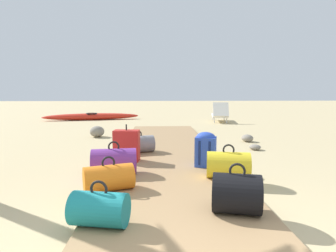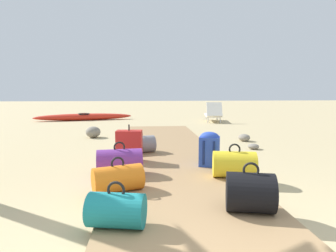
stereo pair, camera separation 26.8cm
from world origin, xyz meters
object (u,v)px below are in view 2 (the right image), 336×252
duffel_bag_teal (116,210)px  duffel_bag_purple (120,162)px  backpack_blue (209,148)px  lounge_chair (213,114)px  duffel_bag_orange (118,178)px  kayak (84,117)px  suitcase_red (129,146)px  duffel_bag_grey (139,144)px  duffel_bag_yellow (234,164)px  duffel_bag_black (250,192)px

duffel_bag_teal → duffel_bag_purple: duffel_bag_purple is taller
backpack_blue → lounge_chair: (1.81, 7.13, -0.04)m
duffel_bag_purple → lounge_chair: size_ratio=0.42×
duffel_bag_orange → kayak: 9.54m
duffel_bag_orange → kayak: duffel_bag_orange is taller
backpack_blue → duffel_bag_orange: bearing=-141.7°
duffel_bag_teal → lounge_chair: size_ratio=0.35×
duffel_bag_orange → duffel_bag_teal: duffel_bag_orange is taller
duffel_bag_purple → suitcase_red: (0.10, 0.81, 0.08)m
backpack_blue → duffel_bag_grey: bearing=136.7°
backpack_blue → duffel_bag_yellow: size_ratio=0.86×
backpack_blue → duffel_bag_teal: (-1.30, -2.01, -0.13)m
duffel_bag_yellow → duffel_bag_black: size_ratio=1.17×
duffel_bag_orange → duffel_bag_grey: bearing=84.2°
lounge_chair → kayak: bearing=168.9°
duffel_bag_grey → suitcase_red: (-0.15, -0.67, 0.10)m
duffel_bag_teal → suitcase_red: suitcase_red is taller
duffel_bag_grey → backpack_blue: bearing=-43.3°
backpack_blue → suitcase_red: bearing=162.4°
backpack_blue → lounge_chair: size_ratio=0.35×
duffel_bag_yellow → duffel_bag_teal: bearing=-137.8°
duffel_bag_yellow → duffel_bag_grey: bearing=128.3°
duffel_bag_yellow → kayak: size_ratio=0.16×
duffel_bag_grey → lounge_chair: size_ratio=0.44×
duffel_bag_grey → duffel_bag_purple: duffel_bag_purple is taller
duffel_bag_grey → suitcase_red: bearing=-102.5°
suitcase_red → kayak: 8.12m
duffel_bag_purple → duffel_bag_black: (1.41, -1.38, 0.01)m
duffel_bag_black → lounge_chair: lounge_chair is taller
kayak → duffel_bag_grey: bearing=-71.0°
duffel_bag_teal → duffel_bag_black: bearing=9.8°
duffel_bag_black → kayak: size_ratio=0.13×
duffel_bag_grey → kayak: size_ratio=0.17×
duffel_bag_orange → duffel_bag_yellow: size_ratio=1.03×
kayak → backpack_blue: bearing=-66.3°
duffel_bag_purple → suitcase_red: suitcase_red is taller
suitcase_red → duffel_bag_purple: bearing=-97.1°
backpack_blue → duffel_bag_teal: 2.39m
duffel_bag_orange → backpack_blue: bearing=38.3°
duffel_bag_yellow → lounge_chair: size_ratio=0.41×
kayak → duffel_bag_orange: bearing=-76.4°
backpack_blue → duffel_bag_grey: (-1.15, 1.08, -0.13)m
backpack_blue → suitcase_red: size_ratio=0.87×
suitcase_red → kayak: bearing=106.5°
backpack_blue → lounge_chair: 7.36m
duffel_bag_orange → duffel_bag_teal: bearing=-85.9°
duffel_bag_teal → lounge_chair: (3.11, 9.14, 0.09)m
duffel_bag_grey → duffel_bag_orange: bearing=-95.8°
backpack_blue → kayak: size_ratio=0.13×
duffel_bag_yellow → kayak: (-3.81, 8.83, -0.12)m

